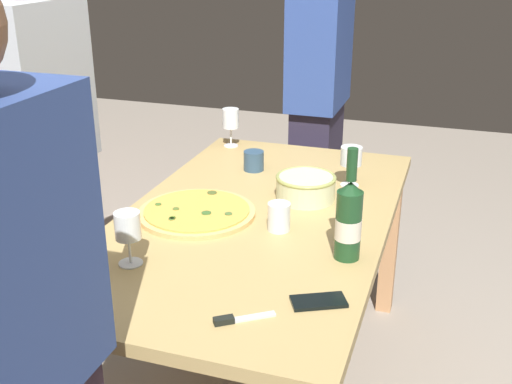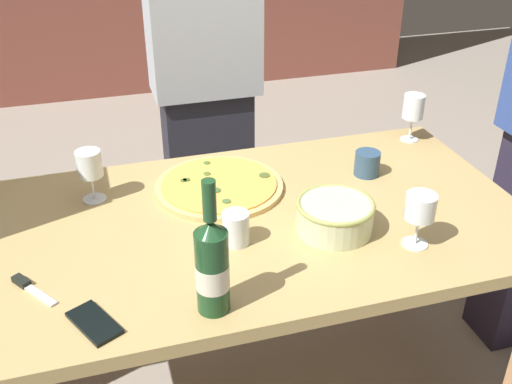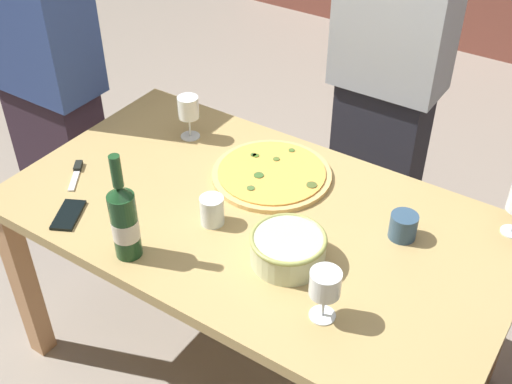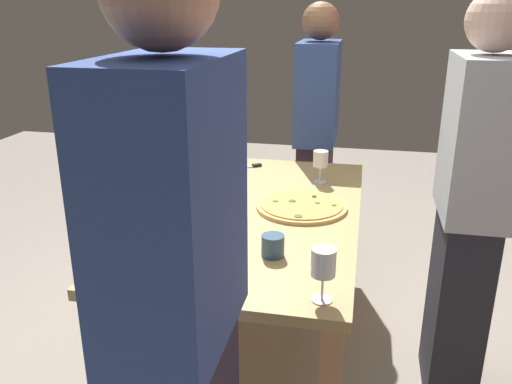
{
  "view_description": "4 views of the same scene",
  "coord_description": "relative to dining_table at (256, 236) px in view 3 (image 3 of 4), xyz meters",
  "views": [
    {
      "loc": [
        -1.87,
        -0.62,
        1.64
      ],
      "look_at": [
        0.0,
        0.0,
        0.84
      ],
      "focal_mm": 43.91,
      "sensor_mm": 36.0,
      "label": 1
    },
    {
      "loc": [
        -0.43,
        -1.44,
        1.7
      ],
      "look_at": [
        0.0,
        0.0,
        0.84
      ],
      "focal_mm": 42.47,
      "sensor_mm": 36.0,
      "label": 2
    },
    {
      "loc": [
        0.86,
        -1.3,
        2.04
      ],
      "look_at": [
        0.0,
        0.0,
        0.84
      ],
      "focal_mm": 45.07,
      "sensor_mm": 36.0,
      "label": 3
    },
    {
      "loc": [
        2.13,
        0.45,
        1.62
      ],
      "look_at": [
        0.0,
        0.0,
        0.84
      ],
      "focal_mm": 37.19,
      "sensor_mm": 36.0,
      "label": 4
    }
  ],
  "objects": [
    {
      "name": "ground_plane",
      "position": [
        0.0,
        0.0,
        -0.66
      ],
      "size": [
        8.0,
        8.0,
        0.0
      ],
      "primitive_type": "plane",
      "color": "gray"
    },
    {
      "name": "person_guest_left",
      "position": [
        -1.1,
        0.15,
        0.16
      ],
      "size": [
        0.45,
        0.24,
        1.62
      ],
      "rotation": [
        0.0,
        0.0,
        -0.14
      ],
      "color": "#342533",
      "rests_on": "ground"
    },
    {
      "name": "wine_glass_far_left",
      "position": [
        -0.45,
        0.24,
        0.21
      ],
      "size": [
        0.08,
        0.08,
        0.16
      ],
      "color": "white",
      "rests_on": "dining_table"
    },
    {
      "name": "serving_bowl",
      "position": [
        0.19,
        -0.13,
        0.14
      ],
      "size": [
        0.22,
        0.22,
        0.09
      ],
      "color": "beige",
      "rests_on": "dining_table"
    },
    {
      "name": "dining_table",
      "position": [
        0.0,
        0.0,
        0.0
      ],
      "size": [
        1.6,
        0.9,
        0.75
      ],
      "color": "tan",
      "rests_on": "ground"
    },
    {
      "name": "wine_bottle",
      "position": [
        -0.21,
        -0.36,
        0.22
      ],
      "size": [
        0.08,
        0.08,
        0.34
      ],
      "color": "#1C4523",
      "rests_on": "dining_table"
    },
    {
      "name": "cell_phone",
      "position": [
        -0.48,
        -0.33,
        0.1
      ],
      "size": [
        0.13,
        0.16,
        0.01
      ],
      "primitive_type": "cube",
      "rotation": [
        0.0,
        0.0,
        0.47
      ],
      "color": "black",
      "rests_on": "dining_table"
    },
    {
      "name": "person_host",
      "position": [
        0.04,
        0.88,
        0.19
      ],
      "size": [
        0.43,
        0.24,
        1.67
      ],
      "rotation": [
        0.0,
        0.0,
        -1.62
      ],
      "color": "#272731",
      "rests_on": "ground"
    },
    {
      "name": "pizza_knife",
      "position": [
        -0.63,
        -0.16,
        0.1
      ],
      "size": [
        0.11,
        0.14,
        0.02
      ],
      "color": "silver",
      "rests_on": "dining_table"
    },
    {
      "name": "cup_amber",
      "position": [
        -0.09,
        -0.11,
        0.14
      ],
      "size": [
        0.07,
        0.07,
        0.09
      ],
      "primitive_type": "cylinder",
      "color": "white",
      "rests_on": "dining_table"
    },
    {
      "name": "pizza",
      "position": [
        -0.06,
        0.19,
        0.1
      ],
      "size": [
        0.41,
        0.41,
        0.02
      ],
      "color": "#DFB26A",
      "rests_on": "dining_table"
    },
    {
      "name": "wine_glass_near_pizza",
      "position": [
        0.38,
        -0.26,
        0.21
      ],
      "size": [
        0.08,
        0.08,
        0.16
      ],
      "color": "white",
      "rests_on": "dining_table"
    },
    {
      "name": "cup_ceramic",
      "position": [
        0.43,
        0.15,
        0.13
      ],
      "size": [
        0.08,
        0.08,
        0.08
      ],
      "primitive_type": "cylinder",
      "color": "#314E69",
      "rests_on": "dining_table"
    }
  ]
}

